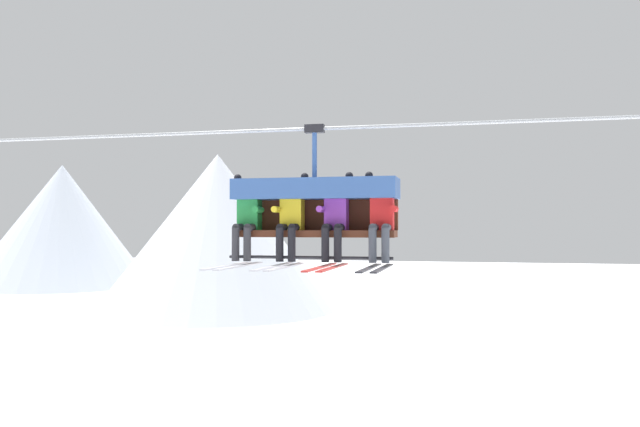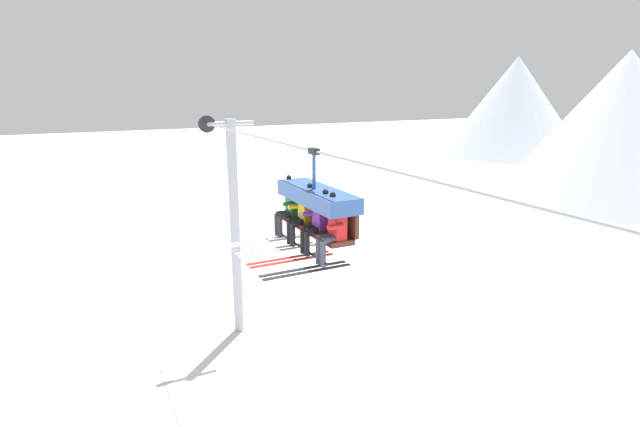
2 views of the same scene
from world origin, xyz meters
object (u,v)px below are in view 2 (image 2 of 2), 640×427
skier_green (288,207)px  skier_purple (315,222)px  chairlift_chair (317,203)px  lift_tower_near (234,224)px  skier_red (332,230)px  skier_yellow (301,214)px

skier_green → skier_purple: size_ratio=1.00×
chairlift_chair → lift_tower_near: bearing=174.9°
lift_tower_near → skier_red: lift_tower_near is taller
chairlift_chair → skier_purple: (0.33, -0.21, -0.27)m
skier_green → skier_yellow: bearing=0.0°
lift_tower_near → skier_green: bearing=-7.6°
skier_yellow → skier_purple: 0.66m
chairlift_chair → skier_red: size_ratio=1.42×
chairlift_chair → skier_yellow: bearing=-146.7°
skier_purple → skier_red: bearing=0.0°
chairlift_chair → skier_red: bearing=-12.3°
skier_green → chairlift_chair: bearing=12.2°
skier_purple → chairlift_chair: bearing=147.2°
chairlift_chair → skier_green: (-0.99, -0.21, -0.27)m
skier_yellow → skier_red: 1.31m
skier_yellow → chairlift_chair: bearing=33.3°
lift_tower_near → skier_green: (6.95, -0.92, 2.20)m
skier_green → skier_yellow: 0.67m
lift_tower_near → skier_yellow: lift_tower_near is taller
lift_tower_near → skier_purple: 8.62m
skier_green → skier_yellow: size_ratio=1.00×
skier_yellow → skier_purple: (0.66, 0.00, 0.00)m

